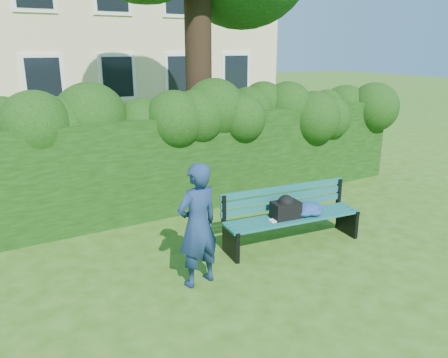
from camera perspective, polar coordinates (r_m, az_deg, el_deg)
ground at (r=6.88m, az=2.54°, el=-8.86°), size 80.00×80.00×0.00m
hedge at (r=8.40m, az=-5.50°, el=2.40°), size 10.00×1.00×1.80m
park_bench at (r=6.90m, az=9.07°, el=-4.39°), size 2.26×0.80×0.89m
man_reading at (r=5.56m, az=-3.45°, el=-6.05°), size 0.66×0.49×1.64m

